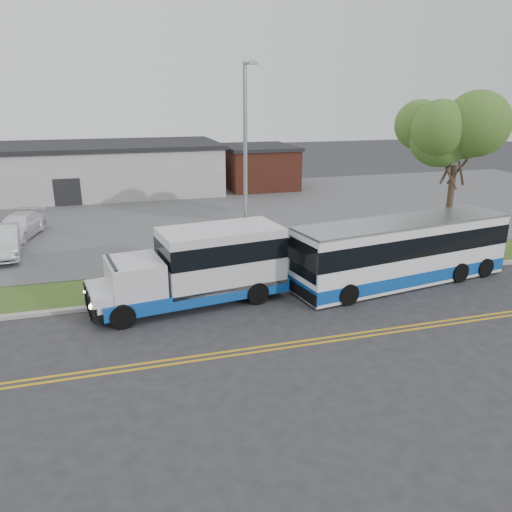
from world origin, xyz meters
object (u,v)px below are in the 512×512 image
object	(u,v)px
tree_east	(457,138)
pedestrian	(140,274)
streetlight_near	(246,167)
transit_bus	(402,251)
parked_car_b	(19,226)
parked_car_a	(2,242)
shuttle_bus	(203,264)

from	to	relation	value
tree_east	pedestrian	bearing A→B (deg)	-176.35
streetlight_near	transit_bus	size ratio (longest dim) A/B	0.87
pedestrian	parked_car_b	xyz separation A→B (m)	(-6.36, 11.28, -0.23)
streetlight_near	parked_car_a	bearing A→B (deg)	149.59
pedestrian	parked_car_b	bearing A→B (deg)	-57.48
streetlight_near	transit_bus	xyz separation A→B (m)	(6.70, -2.39, -3.74)
pedestrian	streetlight_near	bearing A→B (deg)	-168.28
tree_east	streetlight_near	distance (m)	11.05
shuttle_bus	transit_bus	bearing A→B (deg)	-10.56
shuttle_bus	parked_car_b	xyz separation A→B (m)	(-8.86, 12.55, -0.84)
transit_bus	pedestrian	distance (m)	11.74
parked_car_a	shuttle_bus	bearing A→B (deg)	-50.88
pedestrian	parked_car_b	world-z (taller)	pedestrian
parked_car_b	streetlight_near	bearing A→B (deg)	-28.99
tree_east	shuttle_bus	distance (m)	14.34
tree_east	shuttle_bus	world-z (taller)	tree_east
streetlight_near	parked_car_a	xyz separation A→B (m)	(-11.52, 6.76, -4.35)
tree_east	parked_car_b	size ratio (longest dim) A/B	1.73
shuttle_bus	parked_car_a	xyz separation A→B (m)	(-9.12, 8.78, -0.76)
transit_bus	pedestrian	xyz separation A→B (m)	(-11.61, 1.65, -0.46)
tree_east	streetlight_near	bearing A→B (deg)	-178.58
shuttle_bus	parked_car_b	bearing A→B (deg)	117.00
tree_east	streetlight_near	size ratio (longest dim) A/B	0.88
tree_east	pedestrian	world-z (taller)	tree_east
shuttle_bus	transit_bus	world-z (taller)	shuttle_bus
tree_east	parked_car_b	distance (m)	25.11
streetlight_near	pedestrian	size ratio (longest dim) A/B	5.10
tree_east	parked_car_b	bearing A→B (deg)	155.25
pedestrian	transit_bus	bearing A→B (deg)	175.04
transit_bus	pedestrian	size ratio (longest dim) A/B	5.83
shuttle_bus	parked_car_b	distance (m)	15.39
pedestrian	parked_car_a	bearing A→B (deg)	-45.51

